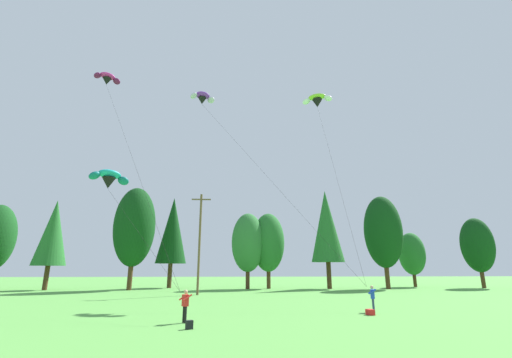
{
  "coord_description": "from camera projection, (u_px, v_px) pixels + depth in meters",
  "views": [
    {
      "loc": [
        -3.25,
        -0.49,
        2.83
      ],
      "look_at": [
        -1.68,
        24.74,
        9.51
      ],
      "focal_mm": 23.73,
      "sensor_mm": 36.0,
      "label": 1
    }
  ],
  "objects": [
    {
      "name": "parafoil_kite_mid_lime_white",
      "position": [
        317.0,
        100.0,
        39.59
      ],
      "size": [
        3.64,
        12.87,
        21.06
      ],
      "color": "#93D633"
    },
    {
      "name": "utility_pole",
      "position": [
        200.0,
        240.0,
        38.22
      ],
      "size": [
        2.2,
        0.26,
        11.19
      ],
      "color": "brown",
      "rests_on": "ground_plane"
    },
    {
      "name": "parafoil_kite_low_purple",
      "position": [
        203.0,
        98.0,
        40.92
      ],
      "size": [
        14.79,
        14.95,
        21.9
      ],
      "color": "purple"
    },
    {
      "name": "kite_flyer_near",
      "position": [
        185.0,
        303.0,
        18.26
      ],
      "size": [
        0.75,
        0.76,
        1.69
      ],
      "color": "black",
      "rests_on": "ground_plane"
    },
    {
      "name": "parafoil_kite_high_teal",
      "position": [
        109.0,
        179.0,
        30.49
      ],
      "size": [
        10.14,
        12.42,
        9.96
      ],
      "color": "teal"
    },
    {
      "name": "parafoil_kite_far_magenta",
      "position": [
        107.0,
        79.0,
        38.45
      ],
      "size": [
        13.33,
        17.04,
        22.79
      ],
      "color": "#D12893"
    },
    {
      "name": "treeline_tree_i",
      "position": [
        412.0,
        254.0,
        53.8
      ],
      "size": [
        4.05,
        4.05,
        8.35
      ],
      "color": "#472D19",
      "rests_on": "ground_plane"
    },
    {
      "name": "treeline_tree_j",
      "position": [
        477.0,
        245.0,
        51.14
      ],
      "size": [
        4.58,
        4.58,
        10.29
      ],
      "color": "#472D19",
      "rests_on": "ground_plane"
    },
    {
      "name": "treeline_tree_e",
      "position": [
        248.0,
        242.0,
        48.85
      ],
      "size": [
        4.67,
        4.67,
        10.63
      ],
      "color": "#472D19",
      "rests_on": "ground_plane"
    },
    {
      "name": "backpack",
      "position": [
        189.0,
        325.0,
        16.21
      ],
      "size": [
        0.39,
        0.36,
        0.4
      ],
      "primitive_type": "cube",
      "rotation": [
        0.0,
        0.0,
        0.48
      ],
      "color": "black",
      "rests_on": "ground_plane"
    },
    {
      "name": "treeline_tree_c",
      "position": [
        135.0,
        227.0,
        46.89
      ],
      "size": [
        5.55,
        5.55,
        13.88
      ],
      "color": "#472D19",
      "rests_on": "ground_plane"
    },
    {
      "name": "treeline_tree_b",
      "position": [
        53.0,
        233.0,
        46.73
      ],
      "size": [
        4.27,
        4.27,
        12.13
      ],
      "color": "#472D19",
      "rests_on": "ground_plane"
    },
    {
      "name": "kite_flyer_mid",
      "position": [
        373.0,
        296.0,
        22.75
      ],
      "size": [
        0.67,
        0.7,
        1.69
      ],
      "color": "navy",
      "rests_on": "ground_plane"
    },
    {
      "name": "treeline_tree_d",
      "position": [
        172.0,
        230.0,
        52.05
      ],
      "size": [
        4.58,
        4.58,
        13.53
      ],
      "color": "#472D19",
      "rests_on": "ground_plane"
    },
    {
      "name": "treeline_tree_g",
      "position": [
        326.0,
        226.0,
        49.89
      ],
      "size": [
        4.71,
        4.71,
        14.16
      ],
      "color": "#472D19",
      "rests_on": "ground_plane"
    },
    {
      "name": "picnic_cooler",
      "position": [
        370.0,
        312.0,
        21.1
      ],
      "size": [
        0.47,
        0.59,
        0.34
      ],
      "primitive_type": "cube",
      "rotation": [
        0.0,
        0.0,
        1.81
      ],
      "color": "red",
      "rests_on": "ground_plane"
    },
    {
      "name": "treeline_tree_f",
      "position": [
        268.0,
        242.0,
        49.69
      ],
      "size": [
        4.7,
        4.7,
        10.75
      ],
      "color": "#472D19",
      "rests_on": "ground_plane"
    },
    {
      "name": "treeline_tree_h",
      "position": [
        383.0,
        232.0,
        49.3
      ],
      "size": [
        5.36,
        5.36,
        13.19
      ],
      "color": "#472D19",
      "rests_on": "ground_plane"
    }
  ]
}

